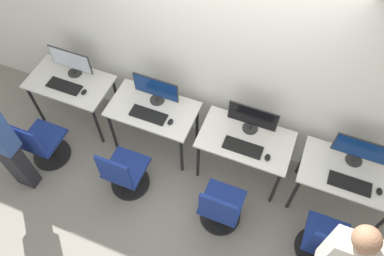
% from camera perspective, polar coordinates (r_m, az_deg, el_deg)
% --- Properties ---
extents(ground_plane, '(20.00, 20.00, 0.00)m').
position_cam_1_polar(ground_plane, '(4.78, -0.55, -7.21)').
color(ground_plane, gray).
extents(wall_back, '(12.00, 0.05, 2.80)m').
position_cam_1_polar(wall_back, '(4.06, 3.27, 10.74)').
color(wall_back, silver).
rests_on(wall_back, ground_plane).
extents(desk_far_left, '(1.04, 0.61, 0.74)m').
position_cam_1_polar(desk_far_left, '(5.01, -17.99, 6.06)').
color(desk_far_left, silver).
rests_on(desk_far_left, ground_plane).
extents(monitor_far_left, '(0.56, 0.18, 0.38)m').
position_cam_1_polar(monitor_far_left, '(4.87, -17.97, 9.63)').
color(monitor_far_left, '#2D2D2D').
rests_on(monitor_far_left, desk_far_left).
extents(keyboard_far_left, '(0.44, 0.17, 0.02)m').
position_cam_1_polar(keyboard_far_left, '(4.89, -18.89, 6.06)').
color(keyboard_far_left, black).
rests_on(keyboard_far_left, desk_far_left).
extents(mouse_far_left, '(0.06, 0.09, 0.03)m').
position_cam_1_polar(mouse_far_left, '(4.75, -16.15, 5.29)').
color(mouse_far_left, black).
rests_on(mouse_far_left, desk_far_left).
extents(office_chair_far_left, '(0.48, 0.48, 0.87)m').
position_cam_1_polar(office_chair_far_left, '(4.96, -21.93, -2.28)').
color(office_chair_far_left, black).
rests_on(office_chair_far_left, ground_plane).
extents(desk_left, '(1.04, 0.61, 0.74)m').
position_cam_1_polar(desk_left, '(4.52, -5.94, 2.23)').
color(desk_left, silver).
rests_on(desk_left, ground_plane).
extents(monitor_left, '(0.56, 0.18, 0.38)m').
position_cam_1_polar(monitor_left, '(4.36, -5.52, 5.93)').
color(monitor_left, '#2D2D2D').
rests_on(monitor_left, desk_left).
extents(keyboard_left, '(0.44, 0.17, 0.02)m').
position_cam_1_polar(keyboard_left, '(4.38, -6.66, 2.00)').
color(keyboard_left, black).
rests_on(keyboard_left, desk_left).
extents(mouse_left, '(0.06, 0.09, 0.03)m').
position_cam_1_polar(mouse_left, '(4.29, -3.32, 0.93)').
color(mouse_left, black).
rests_on(mouse_left, desk_left).
extents(office_chair_left, '(0.48, 0.48, 0.87)m').
position_cam_1_polar(office_chair_left, '(4.47, -10.23, -6.86)').
color(office_chair_left, black).
rests_on(office_chair_left, ground_plane).
extents(desk_right, '(1.04, 0.61, 0.74)m').
position_cam_1_polar(desk_right, '(4.30, 8.08, -2.36)').
color(desk_right, silver).
rests_on(desk_right, ground_plane).
extents(monitor_right, '(0.56, 0.18, 0.38)m').
position_cam_1_polar(monitor_right, '(4.14, 9.19, 1.55)').
color(monitor_right, '#2D2D2D').
rests_on(monitor_right, desk_right).
extents(keyboard_right, '(0.44, 0.17, 0.02)m').
position_cam_1_polar(keyboard_right, '(4.14, 7.74, -2.94)').
color(keyboard_right, black).
rests_on(keyboard_right, desk_right).
extents(mouse_right, '(0.06, 0.09, 0.03)m').
position_cam_1_polar(mouse_right, '(4.11, 11.43, -4.42)').
color(mouse_right, black).
rests_on(mouse_right, desk_right).
extents(office_chair_right, '(0.48, 0.48, 0.87)m').
position_cam_1_polar(office_chair_right, '(4.23, 4.32, -12.14)').
color(office_chair_right, black).
rests_on(office_chair_right, ground_plane).
extents(desk_far_right, '(1.04, 0.61, 0.74)m').
position_cam_1_polar(desk_far_right, '(4.37, 22.68, -6.96)').
color(desk_far_right, silver).
rests_on(desk_far_right, ground_plane).
extents(monitor_far_right, '(0.56, 0.18, 0.38)m').
position_cam_1_polar(monitor_far_right, '(4.23, 24.30, -3.12)').
color(monitor_far_right, '#2D2D2D').
rests_on(monitor_far_right, desk_far_right).
extents(keyboard_far_right, '(0.44, 0.17, 0.02)m').
position_cam_1_polar(keyboard_far_right, '(4.21, 22.89, -7.82)').
color(keyboard_far_right, black).
rests_on(keyboard_far_right, desk_far_right).
extents(mouse_far_right, '(0.06, 0.09, 0.03)m').
position_cam_1_polar(mouse_far_right, '(4.29, 26.66, -8.63)').
color(mouse_far_right, black).
rests_on(mouse_far_right, desk_far_right).
extents(office_chair_far_right, '(0.48, 0.48, 0.87)m').
position_cam_1_polar(office_chair_far_right, '(4.31, 19.42, -16.23)').
color(office_chair_far_right, black).
rests_on(office_chair_far_right, ground_plane).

